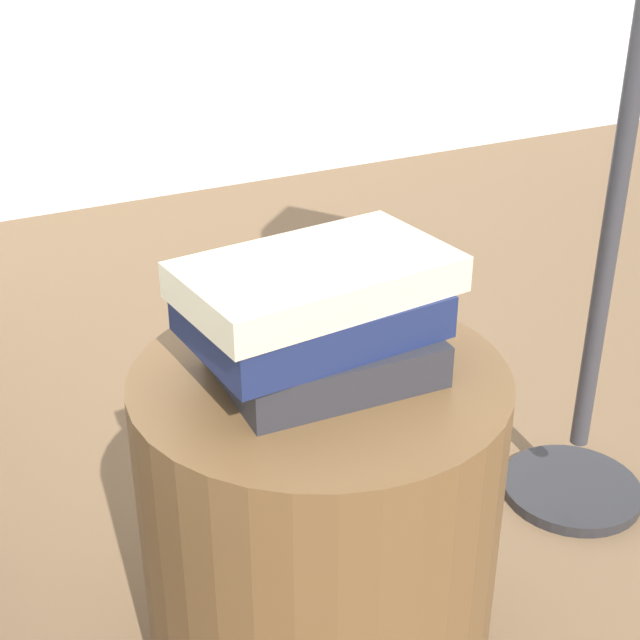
# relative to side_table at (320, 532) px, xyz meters

# --- Properties ---
(side_table) EXTENTS (0.45, 0.45, 0.47)m
(side_table) POSITION_rel_side_table_xyz_m (0.00, 0.00, 0.00)
(side_table) COLOR brown
(side_table) RESTS_ON ground_plane
(book_charcoal) EXTENTS (0.24, 0.19, 0.05)m
(book_charcoal) POSITION_rel_side_table_xyz_m (0.01, -0.00, 0.26)
(book_charcoal) COLOR #28282D
(book_charcoal) RESTS_ON side_table
(book_navy) EXTENTS (0.28, 0.20, 0.05)m
(book_navy) POSITION_rel_side_table_xyz_m (-0.01, 0.01, 0.31)
(book_navy) COLOR #19234C
(book_navy) RESTS_ON book_charcoal
(book_cream) EXTENTS (0.31, 0.20, 0.04)m
(book_cream) POSITION_rel_side_table_xyz_m (-0.00, 0.01, 0.35)
(book_cream) COLOR beige
(book_cream) RESTS_ON book_navy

